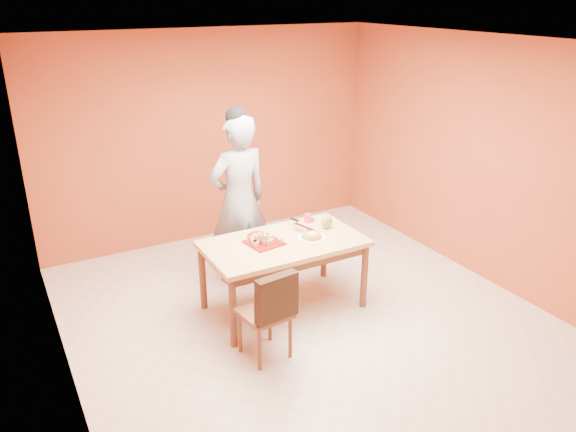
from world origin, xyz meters
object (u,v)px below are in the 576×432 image
red_dinner_plate (258,236)px  sponge_cake (312,236)px  magenta_glass (308,218)px  dining_table (284,250)px  pastry_platter (264,243)px  egg_ornament (327,222)px  person (239,201)px  dining_chair (266,312)px  checker_tin (310,220)px

red_dinner_plate → sponge_cake: size_ratio=1.13×
magenta_glass → dining_table: bearing=-146.5°
pastry_platter → red_dinner_plate: bearing=83.9°
pastry_platter → sponge_cake: bearing=-14.6°
pastry_platter → egg_ornament: egg_ornament is taller
pastry_platter → person: bearing=85.1°
dining_chair → red_dinner_plate: bearing=61.1°
red_dinner_plate → checker_tin: checker_tin is taller
dining_table → person: person is taller
checker_tin → pastry_platter: bearing=-157.8°
egg_ornament → person: bearing=147.1°
dining_chair → checker_tin: (1.05, 1.00, 0.31)m
dining_table → egg_ornament: 0.59m
sponge_cake → person: bearing=115.3°
magenta_glass → checker_tin: size_ratio=0.98×
dining_chair → sponge_cake: (0.83, 0.59, 0.33)m
person → egg_ornament: (0.69, -0.72, -0.13)m
person → pastry_platter: bearing=79.1°
person → red_dinner_plate: person is taller
dining_table → checker_tin: size_ratio=15.69×
pastry_platter → egg_ornament: size_ratio=2.16×
person → sponge_cake: bearing=109.3°
red_dinner_plate → checker_tin: 0.69m
dining_table → egg_ornament: size_ratio=10.79×
dining_table → red_dinner_plate: bearing=127.3°
checker_tin → red_dinner_plate: bearing=-171.8°
checker_tin → sponge_cake: bearing=-118.7°
egg_ornament → magenta_glass: (-0.09, 0.24, -0.02)m
dining_table → pastry_platter: 0.23m
sponge_cake → magenta_glass: magenta_glass is taller
egg_ornament → checker_tin: 0.27m
person → checker_tin: size_ratio=18.85×
sponge_cake → egg_ornament: egg_ornament is taller
person → magenta_glass: bearing=135.0°
dining_chair → pastry_platter: size_ratio=2.78×
egg_ornament → magenta_glass: bearing=124.9°
sponge_cake → checker_tin: 0.47m
dining_chair → egg_ornament: egg_ornament is taller
sponge_cake → dining_chair: bearing=-144.5°
person → dining_chair: bearing=68.1°
dining_chair → egg_ornament: 1.38m
person → sponge_cake: 0.98m
person → checker_tin: bearing=138.2°
red_dinner_plate → egg_ornament: bearing=-12.5°
egg_ornament → magenta_glass: size_ratio=1.49×
person → red_dinner_plate: bearing=79.5°
person → pastry_platter: size_ratio=6.00×
red_dinner_plate → magenta_glass: 0.65m
sponge_cake → checker_tin: size_ratio=1.92×
dining_table → person: (-0.13, 0.79, 0.30)m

